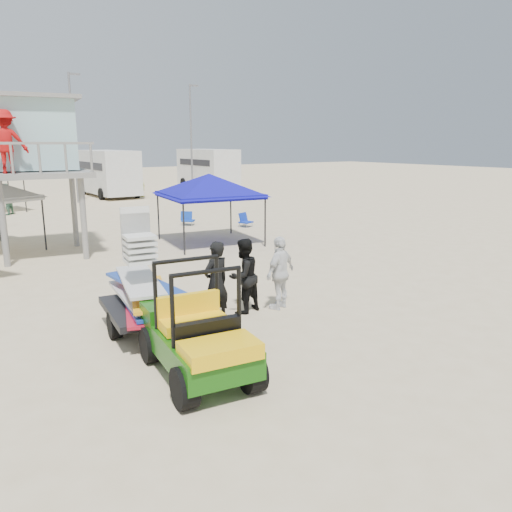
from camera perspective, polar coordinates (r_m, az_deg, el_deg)
ground at (r=9.05m, az=8.30°, el=-11.99°), size 140.00×140.00×0.00m
utility_cart at (r=8.20m, az=-6.75°, el=-7.98°), size 1.52×2.61×1.88m
surf_trailer at (r=10.22m, az=-12.86°, el=-3.77°), size 1.67×2.72×2.25m
man_left at (r=10.59m, az=-4.59°, el=-3.05°), size 0.72×0.55×1.78m
man_mid at (r=11.23m, az=-1.45°, el=-2.29°), size 0.96×0.83×1.70m
man_right at (r=11.50m, az=2.79°, el=-1.92°), size 1.08×0.72×1.71m
lifeguard_tower at (r=18.32m, az=-24.37°, el=11.93°), size 3.63×3.63×5.16m
canopy_blue at (r=19.02m, az=-5.40°, el=8.92°), size 3.70×3.70×3.05m
beach_chair_b at (r=23.01m, az=-1.32°, el=4.15°), size 0.69×0.76×0.64m
beach_chair_c at (r=23.68m, az=-7.89°, el=4.28°), size 0.74×0.85×0.64m
rv_mid_right at (r=37.87m, az=-16.59°, el=9.30°), size 2.64×7.00×3.25m
rv_far_right at (r=42.83m, az=-5.56°, el=10.11°), size 2.64×6.60×3.25m
light_pole_left at (r=34.10m, az=-20.13°, el=12.43°), size 0.14×0.14×8.00m
light_pole_right at (r=38.74m, az=-7.42°, el=13.04°), size 0.14×0.14×8.00m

